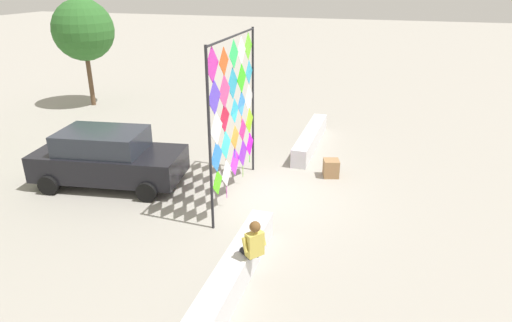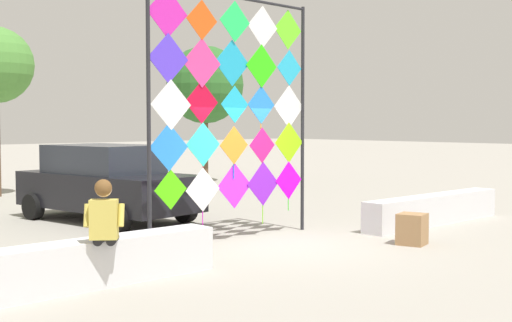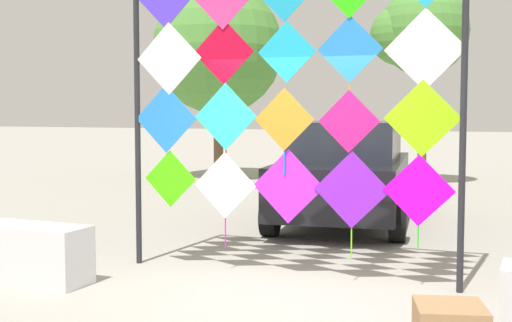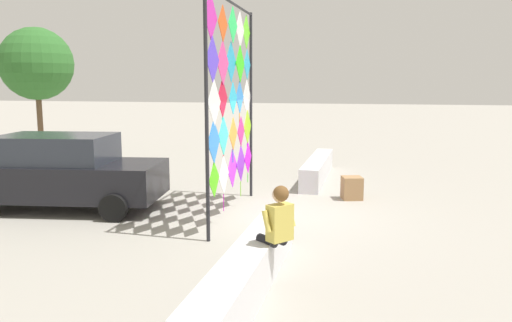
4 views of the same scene
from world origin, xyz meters
TOP-DOWN VIEW (x-y plane):
  - ground at (0.00, 0.00)m, footprint 120.00×120.00m
  - kite_display_rack at (-0.31, 0.99)m, footprint 3.93×0.20m
  - parked_car at (-0.67, 4.95)m, footprint 2.63×4.66m
  - tree_far_right at (-0.63, 11.59)m, footprint 2.48×2.29m
  - tree_palm_like at (-6.19, 11.13)m, footprint 3.65×3.65m

SIDE VIEW (x-z plane):
  - ground at x=0.00m, z-range 0.00..0.00m
  - parked_car at x=-0.67m, z-range 0.01..1.73m
  - kite_display_rack at x=-0.31m, z-range 0.35..4.94m
  - tree_palm_like at x=-6.19m, z-range 1.00..6.47m
  - tree_far_right at x=-0.63m, z-range 1.35..6.45m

